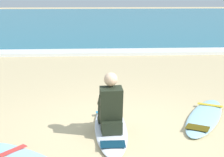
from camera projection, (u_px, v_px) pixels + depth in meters
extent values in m
plane|color=#CCB584|center=(123.00, 134.00, 5.33)|extent=(80.00, 80.00, 0.00)
cube|color=teal|center=(99.00, 20.00, 25.27)|extent=(80.00, 28.00, 0.10)
cube|color=white|center=(106.00, 52.00, 12.05)|extent=(80.00, 0.90, 0.11)
ellipsoid|color=silver|center=(111.00, 127.00, 5.52)|extent=(0.53, 2.19, 0.07)
cube|color=#1E7FB7|center=(109.00, 112.00, 6.10)|extent=(0.48, 0.10, 0.01)
cube|color=#0A2C40|center=(113.00, 144.00, 4.83)|extent=(0.36, 0.24, 0.01)
cube|color=black|center=(111.00, 126.00, 5.21)|extent=(0.34, 0.28, 0.20)
cylinder|color=black|center=(104.00, 113.00, 5.33)|extent=(0.18, 0.42, 0.43)
cylinder|color=black|center=(101.00, 111.00, 5.53)|extent=(0.14, 0.27, 0.42)
cube|color=black|center=(101.00, 120.00, 5.65)|extent=(0.12, 0.23, 0.05)
cylinder|color=black|center=(116.00, 113.00, 5.36)|extent=(0.18, 0.42, 0.43)
cylinder|color=black|center=(115.00, 110.00, 5.56)|extent=(0.14, 0.27, 0.42)
cube|color=black|center=(115.00, 119.00, 5.68)|extent=(0.12, 0.23, 0.05)
cube|color=black|center=(111.00, 104.00, 5.15)|extent=(0.36, 0.32, 0.57)
sphere|color=beige|center=(111.00, 79.00, 5.08)|extent=(0.21, 0.21, 0.21)
cylinder|color=black|center=(101.00, 100.00, 5.27)|extent=(0.12, 0.40, 0.31)
cylinder|color=black|center=(119.00, 99.00, 5.31)|extent=(0.12, 0.40, 0.31)
cube|color=red|center=(11.00, 151.00, 4.62)|extent=(0.40, 0.42, 0.01)
ellipsoid|color=#9ED1E5|center=(205.00, 116.00, 5.99)|extent=(1.42, 2.03, 0.07)
cube|color=gold|center=(210.00, 105.00, 6.47)|extent=(0.47, 0.31, 0.01)
cube|color=#4C400C|center=(198.00, 128.00, 5.41)|extent=(0.43, 0.38, 0.01)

